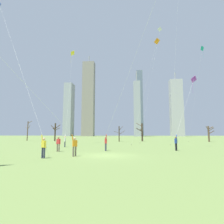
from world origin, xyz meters
The scene contains 21 objects.
ground_plane centered at (0.00, 0.00, 0.00)m, with size 400.00×400.00×0.00m, color olive.
kite_flyer_foreground_left_yellow centered at (-7.96, 12.18, 5.07)m, with size 3.19×11.68×20.27m.
kite_flyer_midfield_left_pink centered at (-4.07, -2.88, 3.21)m, with size 6.56×8.03×10.53m.
kite_flyer_far_back_green centered at (1.23, 2.07, 5.24)m, with size 7.26×9.42×18.02m.
kite_flyer_midfield_center_blue centered at (-6.18, -1.42, 3.49)m, with size 11.17×7.71×19.87m.
kite_flyer_foreground_right_purple centered at (8.28, 6.36, 2.47)m, with size 5.07×6.02×10.66m.
bystander_strolling_midfield centered at (-5.65, 3.00, 0.90)m, with size 0.50×0.26×1.62m.
distant_kite_low_near_trees_teal centered at (19.18, 25.78, 20.36)m, with size 3.22×4.81×22.42m.
distant_kite_drifting_right_red centered at (11.57, 16.11, 25.98)m, with size 3.01×0.81×28.61m.
distant_kite_high_overhead_white centered at (9.62, 26.49, 25.76)m, with size 6.39×4.01×28.52m.
distant_kite_drifting_left_orange centered at (7.03, 15.63, 17.43)m, with size 5.50×0.81×19.44m.
bare_tree_rightmost centered at (-26.51, 32.60, 3.05)m, with size 2.23×2.35×5.63m.
bare_tree_far_right_edge centered at (21.94, 30.76, 2.18)m, with size 2.64×2.19×3.92m.
bare_tree_right_of_center centered at (-18.04, 31.66, 2.68)m, with size 2.74×1.39×4.89m.
bare_tree_center centered at (-0.41, 30.43, 2.16)m, with size 2.91×2.62×3.95m.
bare_tree_leftmost centered at (5.46, 32.36, 2.54)m, with size 1.93×2.11×4.95m.
skyline_short_annex centered at (-52.22, 142.44, 23.92)m, with size 7.12×10.67×47.85m.
skyline_tall_tower centered at (42.93, 142.44, 24.44)m, with size 10.30×8.12×55.72m.
skyline_squat_block centered at (8.95, 133.77, 23.15)m, with size 5.50×5.62×55.04m.
skyline_mid_tower_right centered at (-34.61, 143.99, 34.25)m, with size 10.67×7.44×74.83m.
skyline_wide_slab centered at (12.00, 150.57, 29.98)m, with size 5.59×11.74×59.97m.
Camera 1 is at (2.12, -16.55, 1.92)m, focal length 29.08 mm.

